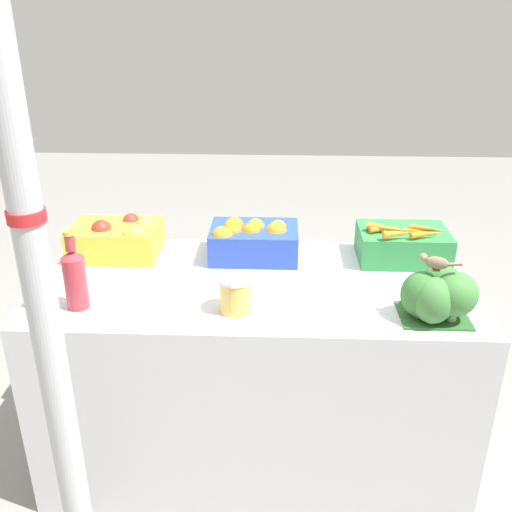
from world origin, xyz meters
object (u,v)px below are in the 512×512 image
juice_bottle_ruby (75,277)px  sparrow_bird (436,262)px  carrot_crate (403,244)px  support_pole (34,259)px  broccoli_pile (438,294)px  apple_crate (119,238)px  pickle_jar (236,294)px  juice_bottle_cloudy (38,273)px  orange_crate (252,239)px

juice_bottle_ruby → sparrow_bird: (1.15, -0.03, 0.09)m
carrot_crate → juice_bottle_ruby: juice_bottle_ruby is taller
support_pole → sparrow_bird: size_ratio=17.29×
carrot_crate → broccoli_pile: (0.02, -0.46, 0.02)m
apple_crate → pickle_jar: size_ratio=2.79×
carrot_crate → juice_bottle_cloudy: 1.35m
apple_crate → pickle_jar: apple_crate is taller
support_pole → pickle_jar: 0.69m
orange_crate → pickle_jar: orange_crate is taller
support_pole → apple_crate: (-0.05, 0.86, -0.30)m
pickle_jar → broccoli_pile: bearing=-1.7°
broccoli_pile → sparrow_bird: bearing=-163.4°
pickle_jar → apple_crate: bearing=139.0°
juice_bottle_cloudy → juice_bottle_ruby: juice_bottle_cloudy is taller
support_pole → carrot_crate: (1.08, 0.86, -0.30)m
pickle_jar → sparrow_bird: 0.64m
apple_crate → broccoli_pile: 1.24m
juice_bottle_ruby → broccoli_pile: bearing=-1.0°
juice_bottle_ruby → pickle_jar: juice_bottle_ruby is taller
broccoli_pile → juice_bottle_ruby: juice_bottle_ruby is taller
apple_crate → sparrow_bird: sparrow_bird is taller
broccoli_pile → apple_crate: bearing=158.4°
support_pole → broccoli_pile: size_ratio=9.73×
juice_bottle_cloudy → pickle_jar: 0.65m
support_pole → juice_bottle_cloudy: size_ratio=7.79×
apple_crate → broccoli_pile: bearing=-21.6°
support_pole → broccoli_pile: 1.21m
apple_crate → carrot_crate: 1.13m
carrot_crate → sparrow_bird: (-0.00, -0.46, 0.13)m
carrot_crate → broccoli_pile: bearing=-87.2°
juice_bottle_ruby → pickle_jar: bearing=-0.1°
apple_crate → sparrow_bird: bearing=-22.4°
carrot_crate → apple_crate: bearing=-180.0°
orange_crate → apple_crate: bearing=-179.9°
support_pole → juice_bottle_cloudy: (-0.20, 0.42, -0.25)m
juice_bottle_ruby → carrot_crate: bearing=20.7°
juice_bottle_cloudy → juice_bottle_ruby: (0.12, -0.00, -0.01)m
orange_crate → broccoli_pile: 0.77m
juice_bottle_ruby → pickle_jar: size_ratio=2.23×
orange_crate → support_pole: bearing=-119.5°
orange_crate → broccoli_pile: bearing=-36.6°
broccoli_pile → juice_bottle_cloudy: juice_bottle_cloudy is taller
support_pole → broccoli_pile: bearing=20.1°
support_pole → carrot_crate: bearing=38.5°
apple_crate → juice_bottle_ruby: size_ratio=1.25×
sparrow_bird → orange_crate: bearing=-19.9°
apple_crate → juice_bottle_cloudy: bearing=-108.7°
pickle_jar → carrot_crate: bearing=35.0°
juice_bottle_cloudy → support_pole: bearing=-64.9°
orange_crate → juice_bottle_cloudy: juice_bottle_cloudy is taller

